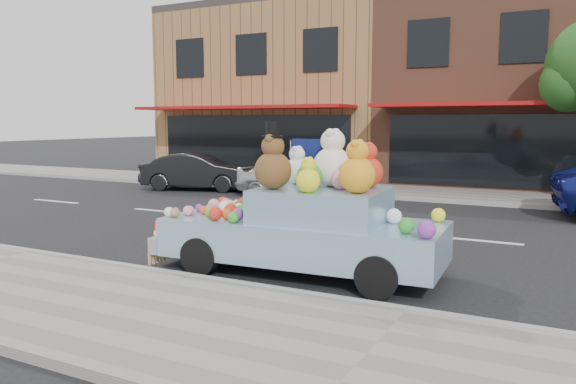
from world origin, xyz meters
The scene contains 10 objects.
ground centered at (0.00, 0.00, 0.00)m, with size 120.00×120.00×0.00m, color black.
near_sidewalk centered at (0.00, -6.50, 0.06)m, with size 60.00×3.00×0.12m, color gray.
far_sidewalk centered at (0.00, 6.50, 0.06)m, with size 60.00×3.00×0.12m, color gray.
near_kerb centered at (0.00, -5.00, 0.07)m, with size 60.00×0.12×0.13m, color gray.
far_kerb centered at (0.00, 5.00, 0.07)m, with size 60.00×0.12×0.13m, color gray.
storefront_left centered at (-10.00, 11.97, 3.64)m, with size 10.00×9.80×7.30m.
storefront_mid centered at (0.00, 11.97, 3.64)m, with size 10.00×9.80×7.30m.
car_silver centered at (-6.08, 4.07, 0.64)m, with size 1.51×3.75×1.28m, color #B8B9BE.
car_dark centered at (-9.96, 4.28, 0.64)m, with size 1.35×3.86×1.27m, color black.
art_car centered at (-1.98, -3.75, 0.82)m, with size 4.57×1.99×2.37m.
Camera 1 is at (1.72, -11.49, 2.36)m, focal length 35.00 mm.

